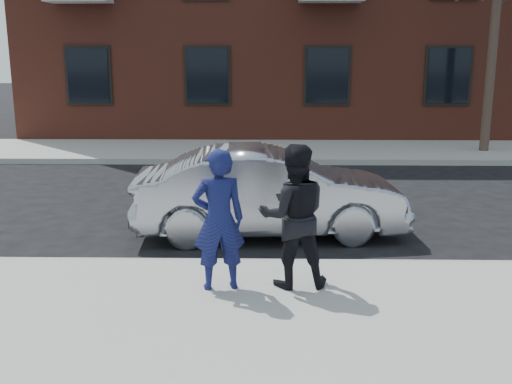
{
  "coord_description": "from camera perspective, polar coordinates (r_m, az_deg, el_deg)",
  "views": [
    {
      "loc": [
        -1.79,
        -6.3,
        2.98
      ],
      "look_at": [
        -1.92,
        0.4,
        1.39
      ],
      "focal_mm": 42.0,
      "sensor_mm": 36.0,
      "label": 1
    }
  ],
  "objects": [
    {
      "name": "near_curb",
      "position": [
        8.56,
        13.17,
        -6.87
      ],
      "size": [
        50.0,
        0.1,
        0.15
      ],
      "primitive_type": "cube",
      "color": "#999691",
      "rests_on": "ground"
    },
    {
      "name": "man_peacoat",
      "position": [
        7.25,
        3.6,
        -2.3
      ],
      "size": [
        0.91,
        0.74,
        1.76
      ],
      "rotation": [
        0.0,
        0.0,
        3.22
      ],
      "color": "black",
      "rests_on": "near_sidewalk"
    },
    {
      "name": "far_curb",
      "position": [
        16.12,
        7.45,
        2.84
      ],
      "size": [
        50.0,
        0.1,
        0.15
      ],
      "primitive_type": "cube",
      "color": "#999691",
      "rests_on": "ground"
    },
    {
      "name": "ground",
      "position": [
        7.2,
        15.7,
        -11.66
      ],
      "size": [
        100.0,
        100.0,
        0.0
      ],
      "primitive_type": "plane",
      "color": "black",
      "rests_on": "ground"
    },
    {
      "name": "man_hoodie",
      "position": [
        7.15,
        -3.58,
        -2.66
      ],
      "size": [
        0.7,
        0.54,
        1.72
      ],
      "rotation": [
        0.0,
        0.0,
        3.36
      ],
      "color": "navy",
      "rests_on": "near_sidewalk"
    },
    {
      "name": "far_sidewalk",
      "position": [
        17.88,
        6.83,
        3.9
      ],
      "size": [
        50.0,
        3.5,
        0.15
      ],
      "primitive_type": "cube",
      "color": "#9C9A93",
      "rests_on": "ground"
    },
    {
      "name": "near_sidewalk",
      "position": [
        6.95,
        16.25,
        -11.95
      ],
      "size": [
        50.0,
        3.5,
        0.15
      ],
      "primitive_type": "cube",
      "color": "#9C9A93",
      "rests_on": "ground"
    },
    {
      "name": "silver_sedan",
      "position": [
        9.77,
        1.29,
        -0.03
      ],
      "size": [
        4.49,
        1.85,
        1.44
      ],
      "primitive_type": "imported",
      "rotation": [
        0.0,
        0.0,
        1.65
      ],
      "color": "#999BA3",
      "rests_on": "ground"
    }
  ]
}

